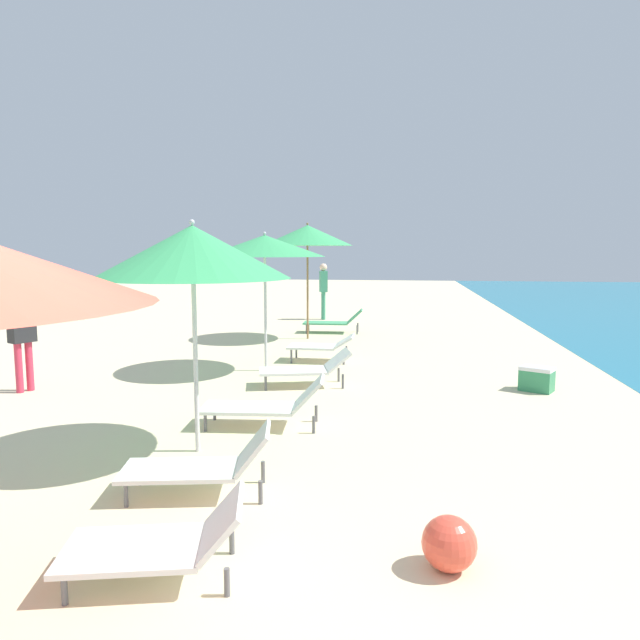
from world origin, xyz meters
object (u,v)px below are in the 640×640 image
object	(u,v)px
umbrella_third	(265,246)
beach_ball	(449,543)
lounger_third_inland	(307,368)
umbrella_farthest	(307,235)
cooler_box	(537,379)
lounger_nearest_shoreside	(160,542)
person_walking_near	(323,285)
lounger_farthest_shoreside	(334,321)
lounger_second_inland	(202,464)
umbrella_second	(193,252)
lounger_second_shoreside	(266,404)
person_walking_mid	(22,331)
lounger_third_shoreside	(322,345)

from	to	relation	value
umbrella_third	beach_ball	world-z (taller)	umbrella_third
lounger_third_inland	umbrella_farthest	bearing A→B (deg)	-94.97
cooler_box	lounger_nearest_shoreside	bearing A→B (deg)	-122.60
lounger_nearest_shoreside	person_walking_near	world-z (taller)	person_walking_near
umbrella_third	lounger_farthest_shoreside	xyz separation A→B (m)	(0.67, 5.00, -1.96)
umbrella_farthest	lounger_farthest_shoreside	xyz separation A→B (m)	(0.54, 1.12, -2.24)
lounger_farthest_shoreside	beach_ball	world-z (taller)	lounger_farthest_shoreside
lounger_nearest_shoreside	person_walking_near	xyz separation A→B (m)	(-0.91, 14.60, 0.84)
umbrella_farthest	person_walking_near	size ratio (longest dim) A/B	1.61
lounger_second_inland	umbrella_third	world-z (taller)	umbrella_third
cooler_box	umbrella_second	bearing A→B (deg)	-141.89
umbrella_second	lounger_second_shoreside	distance (m)	2.20
person_walking_mid	cooler_box	bearing A→B (deg)	-145.62
umbrella_second	cooler_box	size ratio (longest dim) A/B	4.27
umbrella_farthest	umbrella_second	bearing A→B (deg)	-89.11
umbrella_second	beach_ball	world-z (taller)	umbrella_second
lounger_second_inland	lounger_third_shoreside	bearing A→B (deg)	-102.90
lounger_second_shoreside	person_walking_near	distance (m)	11.28
person_walking_near	cooler_box	distance (m)	9.99
lounger_nearest_shoreside	lounger_second_shoreside	world-z (taller)	lounger_second_shoreside
lounger_nearest_shoreside	cooler_box	distance (m)	6.87
lounger_third_inland	cooler_box	distance (m)	3.64
umbrella_farthest	person_walking_mid	size ratio (longest dim) A/B	1.81
umbrella_second	umbrella_farthest	distance (m)	8.17
lounger_farthest_shoreside	beach_ball	size ratio (longest dim) A/B	4.16
person_walking_mid	lounger_nearest_shoreside	bearing A→B (deg)	158.52
lounger_nearest_shoreside	person_walking_mid	world-z (taller)	person_walking_mid
lounger_third_inland	beach_ball	xyz separation A→B (m)	(1.88, -5.23, -0.11)
umbrella_second	lounger_second_inland	xyz separation A→B (m)	(0.44, -1.08, -1.90)
lounger_second_shoreside	umbrella_farthest	world-z (taller)	umbrella_farthest
lounger_farthest_shoreside	beach_ball	distance (m)	11.51
lounger_nearest_shoreside	beach_ball	distance (m)	1.98
umbrella_second	lounger_second_shoreside	size ratio (longest dim) A/B	1.60
person_walking_mid	beach_ball	xyz separation A→B (m)	(6.18, -4.23, -0.76)
person_walking_mid	umbrella_second	bearing A→B (deg)	174.62
lounger_second_inland	umbrella_farthest	world-z (taller)	umbrella_farthest
lounger_nearest_shoreside	umbrella_farthest	xyz separation A→B (m)	(-0.74, 10.56, 2.30)
umbrella_third	umbrella_farthest	xyz separation A→B (m)	(0.13, 3.88, 0.28)
lounger_third_shoreside	person_walking_mid	world-z (taller)	person_walking_mid
cooler_box	lounger_third_inland	bearing A→B (deg)	-177.05
lounger_second_inland	umbrella_third	xyz separation A→B (m)	(-0.70, 5.35, 1.99)
lounger_third_shoreside	lounger_third_inland	bearing A→B (deg)	90.84
person_walking_near	cooler_box	bearing A→B (deg)	-78.67
lounger_second_shoreside	lounger_third_inland	xyz separation A→B (m)	(0.14, 2.22, 0.01)
umbrella_second	beach_ball	xyz separation A→B (m)	(2.56, -2.03, -1.99)
person_walking_near	umbrella_third	bearing A→B (deg)	-106.02
lounger_second_inland	umbrella_farthest	xyz separation A→B (m)	(-0.57, 9.24, 2.27)
lounger_nearest_shoreside	person_walking_mid	distance (m)	6.29
umbrella_second	lounger_second_inland	world-z (taller)	umbrella_second
lounger_second_inland	lounger_nearest_shoreside	bearing A→B (deg)	86.47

